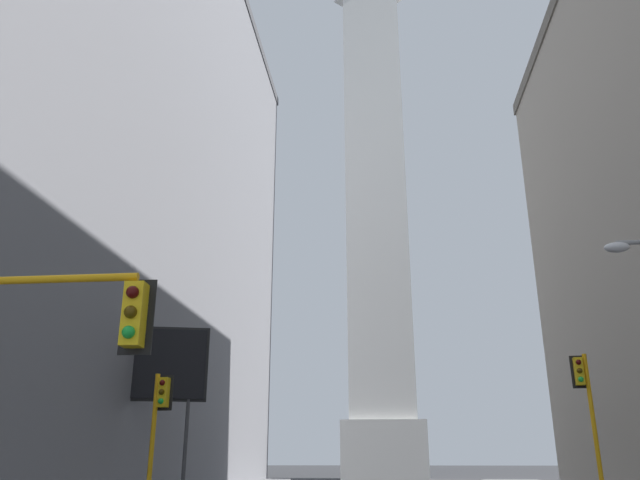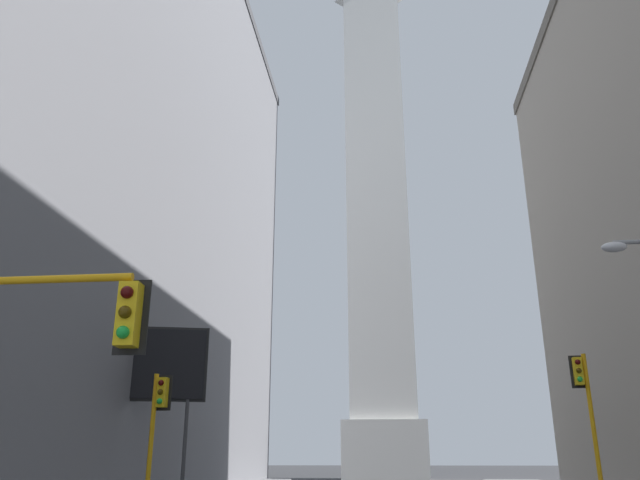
% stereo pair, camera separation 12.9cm
% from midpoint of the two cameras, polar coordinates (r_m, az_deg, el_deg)
% --- Properties ---
extents(building_left, '(20.25, 58.88, 42.28)m').
position_cam_midpoint_polar(building_left, '(44.63, -24.15, 7.97)').
color(building_left, slate).
rests_on(building_left, ground_plane).
extents(obelisk, '(8.17, 8.17, 64.57)m').
position_cam_midpoint_polar(obelisk, '(71.38, 5.08, 4.70)').
color(obelisk, silver).
rests_on(obelisk, ground_plane).
extents(traffic_light_mid_right, '(0.76, 0.53, 6.00)m').
position_cam_midpoint_polar(traffic_light_mid_right, '(27.87, 23.15, -13.73)').
color(traffic_light_mid_right, orange).
rests_on(traffic_light_mid_right, ground_plane).
extents(traffic_light_mid_left, '(0.80, 0.53, 5.03)m').
position_cam_midpoint_polar(traffic_light_mid_left, '(25.18, -14.76, -15.60)').
color(traffic_light_mid_left, orange).
rests_on(traffic_light_mid_left, ground_plane).
extents(billboard_sign, '(4.69, 1.37, 7.87)m').
position_cam_midpoint_polar(billboard_sign, '(30.64, -14.91, -11.21)').
color(billboard_sign, '#3F3F42').
rests_on(billboard_sign, ground_plane).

